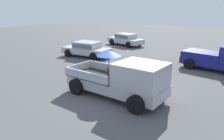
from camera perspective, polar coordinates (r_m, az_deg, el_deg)
name	(u,v)px	position (r m, az deg, el deg)	size (l,w,h in m)	color
ground_plane	(115,96)	(11.02, 0.90, -6.75)	(80.00, 80.00, 0.00)	#4C4C4F
pickup_truck_main	(124,79)	(10.42, 3.03, -2.44)	(5.11, 2.39, 2.24)	black
pickup_truck_red	(222,59)	(16.66, 26.61, 2.64)	(5.00, 2.67, 1.80)	black
parked_sedan_near	(126,39)	(25.17, 3.57, 8.10)	(4.59, 2.71, 1.33)	black
parked_sedan_far	(87,48)	(19.45, -6.61, 5.61)	(4.44, 2.28, 1.33)	black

